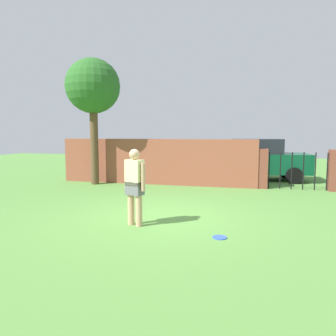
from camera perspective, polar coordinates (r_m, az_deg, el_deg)
The scene contains 7 objects.
ground_plane at distance 7.65m, azimuth -1.55°, elevation -8.58°, with size 40.00×40.00×0.00m, color #568C3D.
brick_wall at distance 12.43m, azimuth -2.09°, elevation 1.16°, with size 7.60×0.50×1.73m, color brown.
tree at distance 12.72m, azimuth -13.15°, elevation 13.64°, with size 2.04×2.04×4.73m.
person at distance 6.79m, azimuth -5.92°, elevation -2.75°, with size 0.51×0.33×1.62m.
fence_gate at distance 12.02m, azimuth 21.95°, elevation -0.24°, with size 2.86×0.44×1.40m.
car at distance 13.92m, azimuth 15.24°, elevation 1.47°, with size 4.34×2.24×1.72m.
frisbee_blue at distance 6.23m, azimuth 9.13°, elevation -12.03°, with size 0.27×0.27×0.02m, color blue.
Camera 1 is at (2.07, -7.10, 1.94)m, focal length 34.45 mm.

